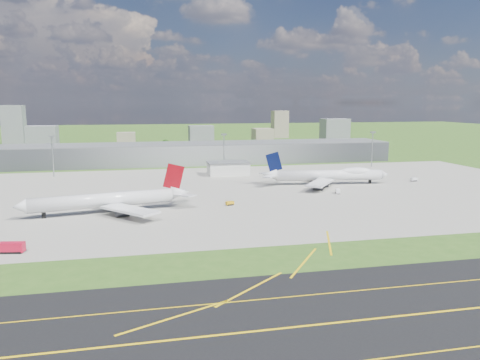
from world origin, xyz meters
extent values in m
plane|color=#32591B|center=(0.00, 150.00, 0.00)|extent=(1400.00, 1400.00, 0.00)
cube|color=black|center=(0.00, -110.00, 0.03)|extent=(1400.00, 60.00, 0.06)
cube|color=gray|center=(10.00, 40.00, 0.04)|extent=(360.00, 190.00, 0.08)
cube|color=gray|center=(0.00, 165.00, 7.50)|extent=(300.00, 42.00, 15.00)
cube|color=silver|center=(10.00, 100.00, 4.00)|extent=(26.00, 16.00, 8.00)
cylinder|color=gray|center=(-100.00, 115.00, 12.50)|extent=(0.70, 0.70, 25.00)
cube|color=gray|center=(-100.00, 115.00, 25.30)|extent=(3.50, 2.00, 1.20)
cylinder|color=gray|center=(10.00, 115.00, 12.50)|extent=(0.70, 0.70, 25.00)
cube|color=gray|center=(10.00, 115.00, 25.30)|extent=(3.50, 2.00, 1.20)
cylinder|color=gray|center=(120.00, 115.00, 12.50)|extent=(0.70, 0.70, 25.00)
cube|color=gray|center=(120.00, 115.00, 25.30)|extent=(3.50, 2.00, 1.20)
cylinder|color=silver|center=(-62.27, 5.28, 5.61)|extent=(59.28, 17.33, 6.12)
cone|color=silver|center=(-93.83, -0.87, 5.61)|extent=(6.18, 6.99, 6.12)
cone|color=silver|center=(-29.21, 11.71, 6.43)|extent=(9.19, 7.57, 6.12)
cube|color=maroon|center=(-64.28, 4.88, 3.72)|extent=(48.13, 11.74, 1.33)
cube|color=silver|center=(-50.97, -7.35, 3.78)|extent=(24.35, 26.05, 0.92)
cube|color=silver|center=(-56.54, 21.22, 3.78)|extent=(17.32, 28.08, 0.92)
cube|color=maroon|center=(-31.71, 11.22, 13.78)|extent=(10.08, 2.44, 12.33)
cylinder|color=#38383D|center=(-54.15, -4.06, 1.84)|extent=(6.13, 4.28, 3.27)
cylinder|color=#38383D|center=(-58.25, 16.98, 1.84)|extent=(6.13, 4.28, 3.27)
cube|color=black|center=(-55.38, 1.94, 1.28)|extent=(1.84, 1.51, 2.55)
cube|color=black|center=(-57.14, 10.95, 1.28)|extent=(1.84, 1.51, 2.55)
cube|color=black|center=(-85.32, 0.79, 1.28)|extent=(1.84, 1.51, 2.55)
cylinder|color=silver|center=(59.56, 51.44, 5.39)|extent=(61.07, 13.79, 6.08)
cone|color=silver|center=(92.13, 47.24, 5.39)|extent=(5.64, 6.66, 6.08)
cone|color=silver|center=(25.52, 55.82, 6.18)|extent=(8.56, 7.03, 6.08)
cube|color=#1C319B|center=(61.50, 51.19, 3.51)|extent=(49.76, 8.84, 1.27)
ellipsoid|color=silver|center=(75.23, 49.42, 7.22)|extent=(20.07, 8.51, 5.47)
cube|color=silver|center=(52.73, 67.32, 3.63)|extent=(18.68, 28.64, 0.88)
cube|color=silver|center=(48.93, 37.80, 3.63)|extent=(23.61, 27.10, 0.88)
cube|color=#060D32|center=(27.95, 55.51, 13.33)|extent=(9.75, 1.73, 11.85)
cylinder|color=#38383D|center=(55.63, 60.84, 1.76)|extent=(5.75, 3.80, 3.14)
cylinder|color=#38383D|center=(51.27, 71.29, 1.76)|extent=(5.75, 3.80, 3.14)
cylinder|color=#38383D|center=(53.38, 43.33, 1.76)|extent=(5.75, 3.80, 3.14)
cylinder|color=#38383D|center=(46.51, 34.33, 1.76)|extent=(5.75, 3.80, 3.14)
cube|color=black|center=(54.28, 56.56, 1.23)|extent=(1.71, 1.37, 2.45)
cube|color=black|center=(53.16, 47.81, 1.23)|extent=(1.71, 1.37, 2.45)
cube|color=black|center=(83.87, 48.31, 1.23)|extent=(1.71, 1.37, 2.45)
cube|color=red|center=(-86.40, -44.51, 1.94)|extent=(7.89, 4.01, 3.01)
cube|color=black|center=(-86.40, -44.51, 0.43)|extent=(6.80, 3.97, 0.70)
cube|color=#E6A50D|center=(-6.65, 8.74, 1.15)|extent=(4.04, 2.97, 1.44)
cube|color=black|center=(-6.65, 8.74, 0.43)|extent=(3.54, 2.92, 0.70)
cube|color=white|center=(53.33, 24.47, 1.42)|extent=(3.15, 4.88, 1.98)
cube|color=black|center=(53.33, 24.47, 0.43)|extent=(3.06, 4.26, 0.70)
cube|color=silver|center=(113.72, 50.42, 1.32)|extent=(4.31, 2.62, 1.79)
cube|color=black|center=(113.72, 50.42, 0.43)|extent=(3.73, 2.60, 0.70)
cube|color=slate|center=(-140.00, 300.00, 12.00)|extent=(28.00, 22.00, 24.00)
cube|color=gray|center=(-60.00, 340.00, 7.00)|extent=(20.00, 18.00, 14.00)
cube|color=slate|center=(20.00, 310.00, 11.00)|extent=(26.00, 20.00, 22.00)
cube|color=gray|center=(100.00, 350.00, 8.00)|extent=(22.00, 24.00, 16.00)
cube|color=slate|center=(180.00, 320.00, 14.00)|extent=(30.00, 22.00, 28.00)
cube|color=slate|center=(-180.00, 360.00, 22.00)|extent=(22.00, 20.00, 44.00)
cube|color=gray|center=(140.00, 410.00, 18.00)|extent=(20.00, 18.00, 36.00)
cylinder|color=#382314|center=(-110.00, 265.00, 1.50)|extent=(0.70, 0.70, 3.00)
sphere|color=black|center=(-110.00, 265.00, 4.88)|extent=(6.75, 6.75, 6.75)
cylinder|color=#382314|center=(-20.00, 280.00, 1.80)|extent=(0.70, 0.70, 3.60)
sphere|color=black|center=(-20.00, 280.00, 5.85)|extent=(8.10, 8.10, 8.10)
cylinder|color=#382314|center=(70.00, 275.00, 1.70)|extent=(0.70, 0.70, 3.40)
sphere|color=black|center=(70.00, 275.00, 5.53)|extent=(7.65, 7.65, 7.65)
cylinder|color=#382314|center=(160.00, 285.00, 1.40)|extent=(0.70, 0.70, 2.80)
sphere|color=black|center=(160.00, 285.00, 4.55)|extent=(6.30, 6.30, 6.30)
camera|label=1|loc=(-46.50, -196.97, 46.45)|focal=35.00mm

